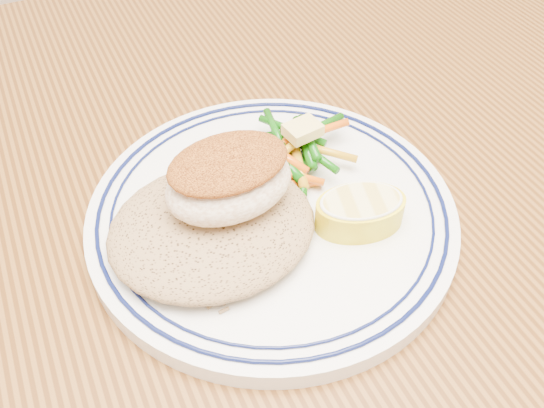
% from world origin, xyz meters
% --- Properties ---
extents(dining_table, '(1.50, 0.90, 0.75)m').
position_xyz_m(dining_table, '(0.00, 0.00, 0.65)').
color(dining_table, '#4F2B0F').
rests_on(dining_table, ground).
extents(plate, '(0.27, 0.27, 0.02)m').
position_xyz_m(plate, '(-0.00, 0.01, 0.76)').
color(plate, white).
rests_on(plate, dining_table).
extents(rice_pilaf, '(0.15, 0.13, 0.03)m').
position_xyz_m(rice_pilaf, '(-0.05, 0.00, 0.78)').
color(rice_pilaf, olive).
rests_on(rice_pilaf, plate).
extents(fish_fillet, '(0.09, 0.07, 0.05)m').
position_xyz_m(fish_fillet, '(-0.03, 0.01, 0.81)').
color(fish_fillet, '#FCEAD0').
rests_on(fish_fillet, rice_pilaf).
extents(vegetable_pile, '(0.11, 0.09, 0.03)m').
position_xyz_m(vegetable_pile, '(0.03, 0.05, 0.78)').
color(vegetable_pile, '#C58C15').
rests_on(vegetable_pile, plate).
extents(butter_pat, '(0.03, 0.02, 0.01)m').
position_xyz_m(butter_pat, '(0.04, 0.05, 0.80)').
color(butter_pat, '#E9D272').
rests_on(butter_pat, vegetable_pile).
extents(lemon_wedge, '(0.07, 0.07, 0.03)m').
position_xyz_m(lemon_wedge, '(0.05, -0.03, 0.78)').
color(lemon_wedge, yellow).
rests_on(lemon_wedge, plate).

